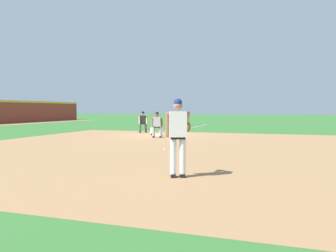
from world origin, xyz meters
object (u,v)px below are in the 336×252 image
at_px(baserunner, 157,124).
at_px(umpire, 143,121).
at_px(first_base_bag, 159,135).
at_px(first_baseman, 157,123).
at_px(pitcher, 178,133).
at_px(baseball, 165,149).

distance_m(baserunner, umpire, 4.08).
height_order(first_base_bag, baserunner, baserunner).
xyz_separation_m(first_baseman, baserunner, (-1.54, -0.57, 0.06)).
bearing_deg(pitcher, umpire, 25.64).
xyz_separation_m(first_base_bag, baseball, (-6.61, -2.58, -0.01)).
xyz_separation_m(pitcher, baserunner, (9.93, 4.14, -0.27)).
bearing_deg(baseball, pitcher, -157.72).
height_order(pitcher, first_baseman, pitcher).
height_order(pitcher, baserunner, pitcher).
xyz_separation_m(first_base_bag, umpire, (2.01, 1.89, 0.75)).
xyz_separation_m(baseball, first_baseman, (6.77, 2.78, 0.69)).
bearing_deg(umpire, first_base_bag, -136.83).
bearing_deg(first_baseman, baseball, -157.66).
bearing_deg(umpire, pitcher, -154.36).
height_order(first_base_bag, pitcher, pitcher).
xyz_separation_m(baseball, baserunner, (5.23, 2.21, 0.76)).
bearing_deg(umpire, baserunner, -146.40).
xyz_separation_m(first_base_bag, pitcher, (-11.31, -4.51, 1.01)).
height_order(baserunner, umpire, same).
bearing_deg(first_baseman, pitcher, -157.68).
bearing_deg(baseball, umpire, 27.39).
distance_m(pitcher, baserunner, 10.76).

